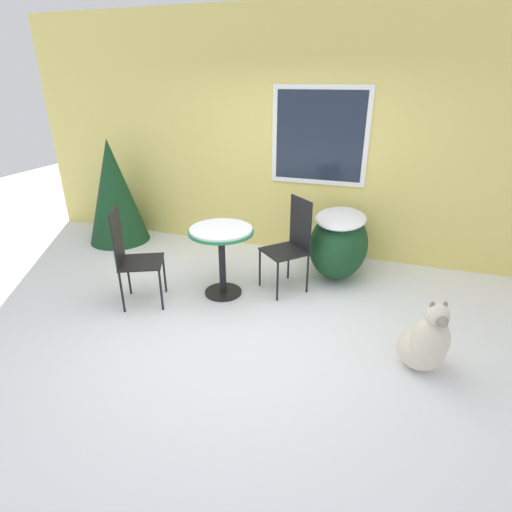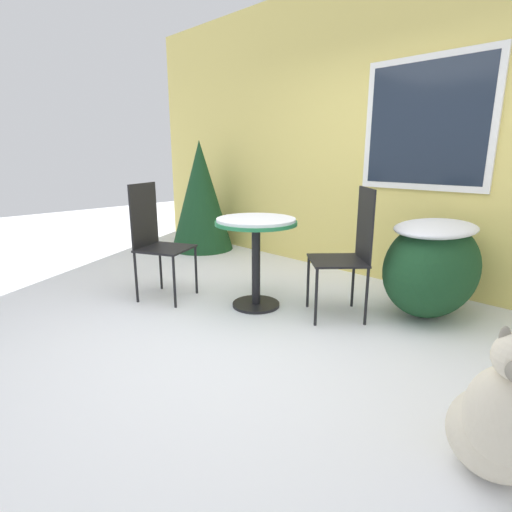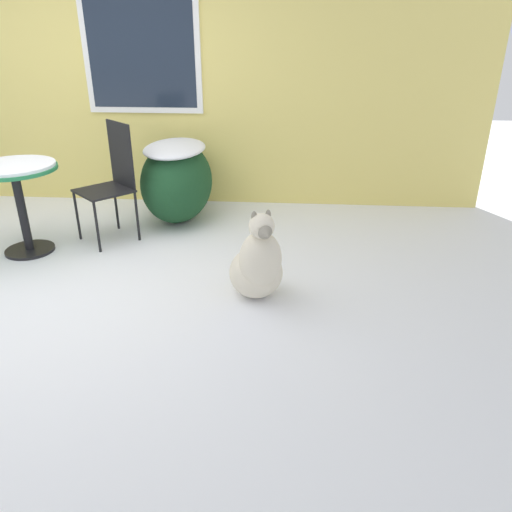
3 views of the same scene
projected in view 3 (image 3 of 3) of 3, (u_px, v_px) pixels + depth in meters
ground_plane at (42, 286)px, 3.92m from camera, size 16.00×16.00×0.00m
house_wall at (113, 56)px, 5.24m from camera, size 8.00×0.10×3.14m
shrub_left at (177, 179)px, 5.09m from camera, size 0.71×1.05×0.81m
patio_table at (16, 184)px, 4.26m from camera, size 0.72×0.72×0.80m
patio_chair_near_table at (112, 178)px, 4.59m from camera, size 0.62×0.62×1.08m
dog at (258, 265)px, 3.63m from camera, size 0.51×0.58×0.73m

